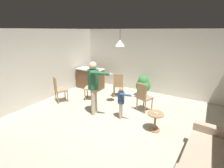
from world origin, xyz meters
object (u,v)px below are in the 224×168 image
object	(u,v)px
dining_chair_by_counter	(118,84)
potted_plant_corner	(143,85)
person_adult	(94,83)
dining_chair_centre_back	(144,96)
dining_chair_near_wall	(92,86)
couch_floral	(212,162)
person_child	(121,100)
dining_chair_spare	(59,89)
spare_remote_on_table	(156,113)
kitchen_counter	(90,78)
side_table_by_couch	(155,120)

from	to	relation	value
dining_chair_by_counter	potted_plant_corner	bearing A→B (deg)	6.72
person_adult	dining_chair_centre_back	world-z (taller)	person_adult
person_adult	dining_chair_by_counter	bearing A→B (deg)	166.29
person_adult	dining_chair_near_wall	world-z (taller)	person_adult
potted_plant_corner	couch_floral	bearing A→B (deg)	-50.81
person_child	dining_chair_centre_back	size ratio (longest dim) A/B	1.02
person_adult	person_child	world-z (taller)	person_adult
person_child	dining_chair_spare	xyz separation A→B (m)	(-2.61, -0.12, -0.09)
couch_floral	spare_remote_on_table	world-z (taller)	couch_floral
person_adult	dining_chair_by_counter	world-z (taller)	person_adult
couch_floral	dining_chair_centre_back	size ratio (longest dim) A/B	1.86
kitchen_counter	side_table_by_couch	size ratio (longest dim) A/B	2.42
couch_floral	dining_chair_by_counter	size ratio (longest dim) A/B	1.86
couch_floral	dining_chair_spare	xyz separation A→B (m)	(-5.07, 0.93, 0.21)
couch_floral	person_child	distance (m)	2.69
kitchen_counter	spare_remote_on_table	world-z (taller)	kitchen_counter
side_table_by_couch	potted_plant_corner	xyz separation A→B (m)	(-1.16, 2.13, 0.17)
kitchen_counter	dining_chair_near_wall	size ratio (longest dim) A/B	1.26
dining_chair_by_counter	dining_chair_centre_back	xyz separation A→B (m)	(1.34, -0.69, 0.00)
side_table_by_couch	dining_chair_near_wall	xyz separation A→B (m)	(-2.78, 0.83, 0.22)
couch_floral	dining_chair_by_counter	distance (m)	4.24
side_table_by_couch	dining_chair_spare	size ratio (longest dim) A/B	0.52
dining_chair_near_wall	dining_chair_by_counter	bearing A→B (deg)	-69.24
dining_chair_centre_back	dining_chair_near_wall	bearing A→B (deg)	-157.96
kitchen_counter	potted_plant_corner	world-z (taller)	kitchen_counter
spare_remote_on_table	side_table_by_couch	bearing A→B (deg)	107.47
couch_floral	potted_plant_corner	size ratio (longest dim) A/B	2.07
side_table_by_couch	person_child	xyz separation A→B (m)	(-1.10, 0.10, 0.31)
person_adult	potted_plant_corner	size ratio (longest dim) A/B	1.94
person_child	dining_chair_near_wall	distance (m)	1.83
couch_floral	dining_chair_near_wall	world-z (taller)	same
dining_chair_centre_back	spare_remote_on_table	xyz separation A→B (m)	(0.70, -0.94, -0.01)
kitchen_counter	spare_remote_on_table	bearing A→B (deg)	-27.10
dining_chair_near_wall	dining_chair_centre_back	xyz separation A→B (m)	(2.10, 0.08, 0.00)
couch_floral	dining_chair_by_counter	bearing A→B (deg)	57.25
couch_floral	dining_chair_by_counter	world-z (taller)	same
person_child	spare_remote_on_table	bearing A→B (deg)	72.34
person_adult	spare_remote_on_table	world-z (taller)	person_adult
dining_chair_near_wall	dining_chair_centre_back	bearing A→B (deg)	-112.25
couch_floral	person_child	xyz separation A→B (m)	(-2.46, 1.06, 0.30)
dining_chair_by_counter	dining_chair_near_wall	bearing A→B (deg)	-160.19
person_adult	person_child	distance (m)	1.01
kitchen_counter	dining_chair_near_wall	distance (m)	1.36
person_child	dining_chair_by_counter	world-z (taller)	person_child
person_adult	dining_chair_centre_back	size ratio (longest dim) A/B	1.74
couch_floral	person_adult	distance (m)	3.54
person_adult	dining_chair_near_wall	distance (m)	1.32
side_table_by_couch	potted_plant_corner	world-z (taller)	potted_plant_corner
couch_floral	person_adult	bearing A→B (deg)	79.66
dining_chair_by_counter	dining_chair_near_wall	size ratio (longest dim) A/B	1.00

